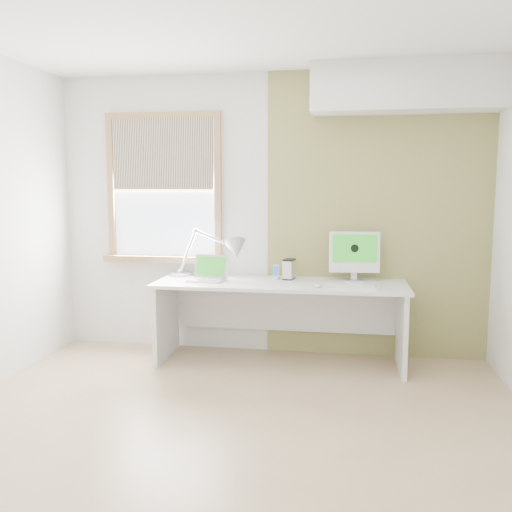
% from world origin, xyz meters
% --- Properties ---
extents(room, '(4.04, 3.54, 2.64)m').
position_xyz_m(room, '(0.00, 0.00, 1.30)').
color(room, tan).
rests_on(room, ground).
extents(accent_wall, '(2.00, 0.02, 2.60)m').
position_xyz_m(accent_wall, '(1.00, 1.74, 1.30)').
color(accent_wall, olive).
rests_on(accent_wall, room).
extents(soffit, '(1.60, 0.40, 0.42)m').
position_xyz_m(soffit, '(1.20, 1.57, 2.40)').
color(soffit, white).
rests_on(soffit, room).
extents(window, '(1.20, 0.14, 1.42)m').
position_xyz_m(window, '(-1.00, 1.71, 1.54)').
color(window, '#9F7044').
rests_on(window, room).
extents(desk, '(2.20, 0.70, 0.73)m').
position_xyz_m(desk, '(0.16, 1.44, 0.53)').
color(desk, silver).
rests_on(desk, room).
extents(desk_lamp, '(0.79, 0.32, 0.45)m').
position_xyz_m(desk_lamp, '(-0.37, 1.53, 0.97)').
color(desk_lamp, '#B9BBBE').
rests_on(desk_lamp, desk).
extents(laptop, '(0.34, 0.28, 0.22)m').
position_xyz_m(laptop, '(-0.48, 1.39, 0.78)').
color(laptop, '#B9BBBE').
rests_on(laptop, desk).
extents(phone_dock, '(0.08, 0.08, 0.14)m').
position_xyz_m(phone_dock, '(0.11, 1.53, 0.77)').
color(phone_dock, '#B9BBBE').
rests_on(phone_dock, desk).
extents(external_drive, '(0.11, 0.16, 0.18)m').
position_xyz_m(external_drive, '(0.22, 1.55, 0.82)').
color(external_drive, '#B9BBBE').
rests_on(external_drive, desk).
extents(imac, '(0.45, 0.16, 0.44)m').
position_xyz_m(imac, '(0.80, 1.58, 0.98)').
color(imac, '#B9BBBE').
rests_on(imac, desk).
extents(keyboard, '(0.44, 0.14, 0.02)m').
position_xyz_m(keyboard, '(0.77, 1.24, 0.74)').
color(keyboard, white).
rests_on(keyboard, desk).
extents(mouse, '(0.06, 0.10, 0.03)m').
position_xyz_m(mouse, '(0.50, 1.20, 0.74)').
color(mouse, white).
rests_on(mouse, desk).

